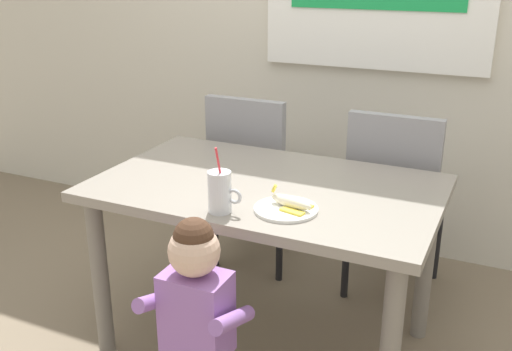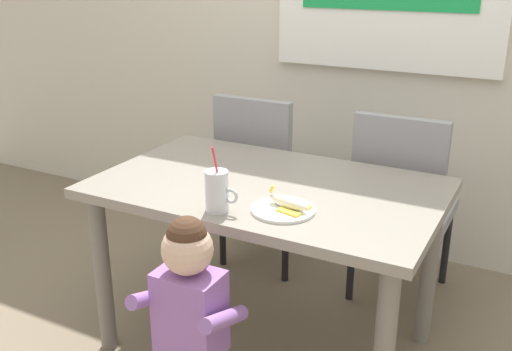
{
  "view_description": "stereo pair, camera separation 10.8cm",
  "coord_description": "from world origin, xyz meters",
  "px_view_note": "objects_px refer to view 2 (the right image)",
  "views": [
    {
      "loc": [
        0.88,
        -2.01,
        1.6
      ],
      "look_at": [
        -0.01,
        -0.08,
        0.82
      ],
      "focal_mm": 41.18,
      "sensor_mm": 36.0,
      "label": 1
    },
    {
      "loc": [
        0.98,
        -1.96,
        1.6
      ],
      "look_at": [
        -0.01,
        -0.08,
        0.82
      ],
      "focal_mm": 41.18,
      "sensor_mm": 36.0,
      "label": 2
    }
  ],
  "objects_px": {
    "dining_chair_left": "(262,172)",
    "dining_table": "(268,208)",
    "dining_chair_right": "(401,198)",
    "milk_cup": "(217,193)",
    "toddler_standing": "(191,303)",
    "snack_plate": "(283,210)",
    "peeled_banana": "(289,203)"
  },
  "relations": [
    {
      "from": "snack_plate",
      "to": "peeled_banana",
      "type": "relative_size",
      "value": 1.31
    },
    {
      "from": "dining_chair_left",
      "to": "dining_table",
      "type": "bearing_deg",
      "value": 118.9
    },
    {
      "from": "toddler_standing",
      "to": "milk_cup",
      "type": "bearing_deg",
      "value": 99.46
    },
    {
      "from": "dining_chair_right",
      "to": "peeled_banana",
      "type": "height_order",
      "value": "dining_chair_right"
    },
    {
      "from": "dining_table",
      "to": "toddler_standing",
      "type": "bearing_deg",
      "value": -89.53
    },
    {
      "from": "toddler_standing",
      "to": "snack_plate",
      "type": "height_order",
      "value": "toddler_standing"
    },
    {
      "from": "dining_chair_left",
      "to": "snack_plate",
      "type": "xyz_separation_m",
      "value": [
        0.52,
        -0.85,
        0.22
      ]
    },
    {
      "from": "snack_plate",
      "to": "peeled_banana",
      "type": "height_order",
      "value": "peeled_banana"
    },
    {
      "from": "dining_table",
      "to": "milk_cup",
      "type": "relative_size",
      "value": 5.46
    },
    {
      "from": "dining_table",
      "to": "peeled_banana",
      "type": "relative_size",
      "value": 7.76
    },
    {
      "from": "dining_chair_right",
      "to": "milk_cup",
      "type": "distance_m",
      "value": 1.07
    },
    {
      "from": "snack_plate",
      "to": "dining_chair_right",
      "type": "bearing_deg",
      "value": 75.22
    },
    {
      "from": "dining_chair_right",
      "to": "toddler_standing",
      "type": "xyz_separation_m",
      "value": [
        -0.39,
        -1.19,
        -0.02
      ]
    },
    {
      "from": "snack_plate",
      "to": "peeled_banana",
      "type": "xyz_separation_m",
      "value": [
        0.02,
        0.01,
        0.03
      ]
    },
    {
      "from": "dining_table",
      "to": "toddler_standing",
      "type": "height_order",
      "value": "toddler_standing"
    },
    {
      "from": "dining_table",
      "to": "dining_chair_left",
      "type": "bearing_deg",
      "value": 118.9
    },
    {
      "from": "dining_chair_left",
      "to": "toddler_standing",
      "type": "bearing_deg",
      "value": 106.31
    },
    {
      "from": "dining_table",
      "to": "dining_chair_right",
      "type": "bearing_deg",
      "value": 57.57
    },
    {
      "from": "dining_chair_left",
      "to": "peeled_banana",
      "type": "relative_size",
      "value": 5.47
    },
    {
      "from": "dining_chair_left",
      "to": "milk_cup",
      "type": "xyz_separation_m",
      "value": [
        0.31,
        -0.96,
        0.28
      ]
    },
    {
      "from": "dining_chair_right",
      "to": "milk_cup",
      "type": "height_order",
      "value": "milk_cup"
    },
    {
      "from": "dining_chair_left",
      "to": "dining_chair_right",
      "type": "xyz_separation_m",
      "value": [
        0.74,
        -0.01,
        0.0
      ]
    },
    {
      "from": "dining_table",
      "to": "dining_chair_left",
      "type": "distance_m",
      "value": 0.73
    },
    {
      "from": "milk_cup",
      "to": "peeled_banana",
      "type": "distance_m",
      "value": 0.26
    },
    {
      "from": "dining_chair_right",
      "to": "peeled_banana",
      "type": "distance_m",
      "value": 0.89
    },
    {
      "from": "toddler_standing",
      "to": "snack_plate",
      "type": "xyz_separation_m",
      "value": [
        0.17,
        0.35,
        0.24
      ]
    },
    {
      "from": "snack_plate",
      "to": "dining_table",
      "type": "bearing_deg",
      "value": 127.72
    },
    {
      "from": "dining_table",
      "to": "peeled_banana",
      "type": "distance_m",
      "value": 0.32
    },
    {
      "from": "dining_chair_right",
      "to": "milk_cup",
      "type": "relative_size",
      "value": 3.85
    },
    {
      "from": "dining_chair_right",
      "to": "toddler_standing",
      "type": "height_order",
      "value": "dining_chair_right"
    },
    {
      "from": "dining_table",
      "to": "dining_chair_left",
      "type": "height_order",
      "value": "dining_chair_left"
    },
    {
      "from": "dining_table",
      "to": "dining_chair_right",
      "type": "distance_m",
      "value": 0.74
    }
  ]
}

